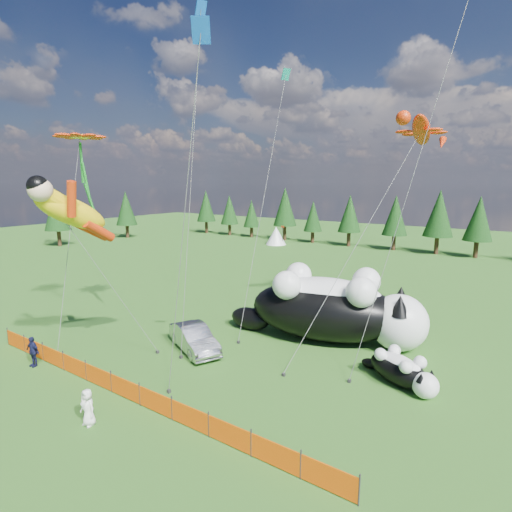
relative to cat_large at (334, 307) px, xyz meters
The scene contains 15 objects.
ground 10.31m from the cat_large, 120.32° to the right, with size 160.00×160.00×0.00m, color #10370A.
safety_fence 12.87m from the cat_large, 113.50° to the right, with size 22.06×0.06×1.10m.
tree_line 36.70m from the cat_large, 97.98° to the left, with size 90.00×4.00×8.00m, color black, non-canonical shape.
festival_tents 31.86m from the cat_large, 79.31° to the left, with size 50.00×3.20×2.80m, color white, non-canonical shape.
cat_large is the anchor object (origin of this frame).
cat_small 6.18m from the cat_large, 33.46° to the right, with size 4.18×2.92×1.62m.
car 8.67m from the cat_large, 135.70° to the right, with size 1.60×4.58×1.51m, color #B8B8BD.
spectator_c 17.21m from the cat_large, 134.03° to the right, with size 0.98×0.50×1.67m, color #131636.
spectator_e 14.68m from the cat_large, 108.72° to the right, with size 0.76×0.49×1.55m, color white.
superhero_kite 15.75m from the cat_large, 131.48° to the right, with size 4.31×5.79×10.70m.
gecko_kite 12.59m from the cat_large, 60.01° to the left, with size 5.28×14.50×17.45m.
flower_kite 18.75m from the cat_large, 152.42° to the right, with size 4.85×6.27×13.38m.
diamond_kite_a 18.33m from the cat_large, 153.03° to the right, with size 1.55×4.40×20.34m.
diamond_kite_c 16.51m from the cat_large, 93.06° to the right, with size 3.98×1.42×15.72m.
diamond_kite_d 16.62m from the cat_large, 144.46° to the left, with size 2.27×9.27×19.53m.
Camera 1 is at (14.33, -13.56, 9.78)m, focal length 28.00 mm.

